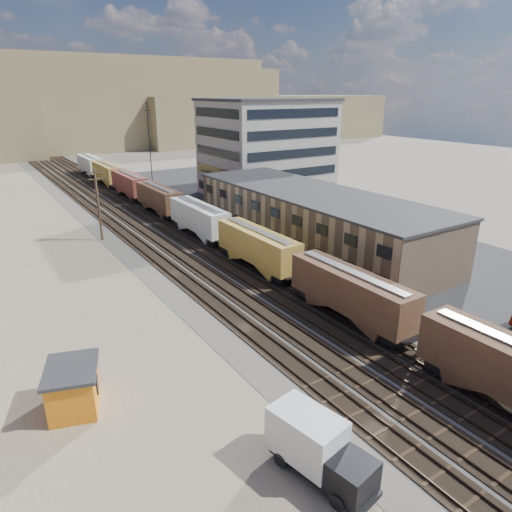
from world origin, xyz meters
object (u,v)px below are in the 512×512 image
maintenance_shed (74,387)px  parked_car_silver (450,255)px  parked_car_blue (286,200)px  box_truck (318,447)px  utility_pole_north (98,203)px  freight_train (177,207)px

maintenance_shed → parked_car_silver: maintenance_shed is taller
maintenance_shed → parked_car_blue: 60.00m
box_truck → utility_pole_north: bearing=88.0°
parked_car_blue → maintenance_shed: bearing=156.5°
box_truck → parked_car_blue: box_truck is taller
utility_pole_north → maintenance_shed: (-11.42, -35.40, -3.73)m
freight_train → parked_car_blue: 22.17m
utility_pole_north → parked_car_silver: 46.27m
freight_train → box_truck: (-14.00, -50.10, -1.09)m
parked_car_blue → utility_pole_north: bearing=121.9°
freight_train → parked_car_blue: size_ratio=20.95×
maintenance_shed → parked_car_silver: 45.06m
utility_pole_north → box_truck: bearing=-92.0°
utility_pole_north → maintenance_shed: 37.39m
box_truck → maintenance_shed: 16.04m
maintenance_shed → parked_car_silver: bearing=4.8°
box_truck → maintenance_shed: box_truck is taller
utility_pole_north → box_truck: 48.33m
parked_car_silver → parked_car_blue: parked_car_blue is taller
box_truck → parked_car_silver: (35.18, 16.56, -0.92)m
freight_train → utility_pole_north: bearing=-171.1°
box_truck → parked_car_silver: 38.90m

